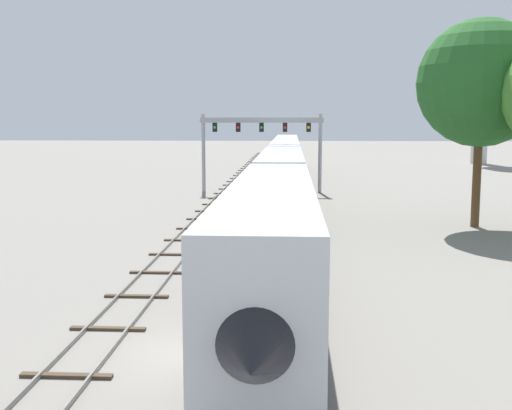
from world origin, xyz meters
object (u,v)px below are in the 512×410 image
Objects in this scene: water_tower at (484,53)px; trackside_tree_left at (481,83)px; passenger_train at (284,170)px; signal_gantry at (262,135)px.

water_tower reaches higher than trackside_tree_left.
passenger_train is 7.42× the size of signal_gantry.
signal_gantry is 56.52m from water_tower.
water_tower is 66.38m from trackside_tree_left.
passenger_train is 20.61m from trackside_tree_left.
signal_gantry is 25.08m from trackside_tree_left.
passenger_train is at bearing -66.26° from signal_gantry.
passenger_train is at bearing -122.81° from water_tower.
water_tower is (31.48, 48.82, 15.21)m from passenger_train.
signal_gantry is at bearing 113.74° from passenger_train.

